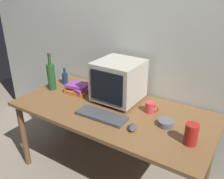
% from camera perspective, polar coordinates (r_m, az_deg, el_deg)
% --- Properties ---
extents(ground_plane, '(6.00, 6.00, 0.00)m').
position_cam_1_polar(ground_plane, '(2.47, 0.00, -19.12)').
color(ground_plane, gray).
extents(back_wall, '(4.00, 0.08, 2.50)m').
position_cam_1_polar(back_wall, '(2.24, 6.65, 12.67)').
color(back_wall, beige).
rests_on(back_wall, ground).
extents(desk, '(1.70, 0.82, 0.71)m').
position_cam_1_polar(desk, '(2.08, 0.00, -6.39)').
color(desk, brown).
rests_on(desk, ground).
extents(crt_monitor, '(0.38, 0.39, 0.37)m').
position_cam_1_polar(crt_monitor, '(2.10, 1.58, 2.08)').
color(crt_monitor, '#B2AD9E').
rests_on(crt_monitor, desk).
extents(keyboard, '(0.42, 0.16, 0.02)m').
position_cam_1_polar(keyboard, '(1.92, -2.51, -6.25)').
color(keyboard, '#3F3F47').
rests_on(keyboard, desk).
extents(computer_mouse, '(0.09, 0.11, 0.04)m').
position_cam_1_polar(computer_mouse, '(1.78, 4.84, -8.95)').
color(computer_mouse, '#3F3F47').
rests_on(computer_mouse, desk).
extents(bottle_tall, '(0.08, 0.08, 0.38)m').
position_cam_1_polar(bottle_tall, '(2.43, -14.25, 3.17)').
color(bottle_tall, '#1E4C23').
rests_on(bottle_tall, desk).
extents(bottle_short, '(0.06, 0.06, 0.18)m').
position_cam_1_polar(bottle_short, '(2.55, -11.11, 2.72)').
color(bottle_short, navy).
rests_on(bottle_short, desk).
extents(book_stack, '(0.25, 0.19, 0.09)m').
position_cam_1_polar(book_stack, '(2.34, -8.09, 0.26)').
color(book_stack, orange).
rests_on(book_stack, desk).
extents(mug, '(0.12, 0.08, 0.09)m').
position_cam_1_polar(mug, '(2.00, 9.09, -4.16)').
color(mug, '#CC383D').
rests_on(mug, desk).
extents(cd_spindle, '(0.12, 0.12, 0.04)m').
position_cam_1_polar(cd_spindle, '(1.86, 12.74, -7.76)').
color(cd_spindle, '#595B66').
rests_on(cd_spindle, desk).
extents(metal_canister, '(0.09, 0.09, 0.15)m').
position_cam_1_polar(metal_canister, '(1.68, 18.31, -10.05)').
color(metal_canister, '#A51E19').
rests_on(metal_canister, desk).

